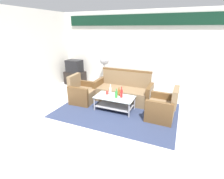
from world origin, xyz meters
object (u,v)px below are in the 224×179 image
at_px(bottle_red, 122,93).
at_px(television, 74,66).
at_px(bottle_brown, 119,92).
at_px(pedestal_fan, 105,62).
at_px(bottle_green, 116,94).
at_px(bottle_clear, 110,91).
at_px(tv_stand, 75,78).
at_px(cup, 107,93).
at_px(armchair_left, 83,93).
at_px(coffee_table, 115,101).
at_px(couch, 123,91).
at_px(armchair_right, 162,108).

distance_m(bottle_red, television, 3.04).
height_order(bottle_brown, pedestal_fan, pedestal_fan).
bearing_deg(bottle_green, bottle_clear, 148.53).
bearing_deg(tv_stand, bottle_brown, -29.89).
bearing_deg(cup, tv_stand, 145.22).
height_order(armchair_left, bottle_brown, armchair_left).
height_order(bottle_clear, bottle_brown, bottle_clear).
height_order(coffee_table, bottle_brown, bottle_brown).
height_order(bottle_green, bottle_red, bottle_red).
relative_size(armchair_left, bottle_clear, 2.75).
bearing_deg(couch, armchair_left, 27.56).
height_order(bottle_brown, tv_stand, bottle_brown).
bearing_deg(armchair_right, couch, 63.29).
xyz_separation_m(couch, bottle_red, (0.19, -0.71, 0.21)).
distance_m(bottle_red, bottle_clear, 0.36).
distance_m(bottle_clear, television, 2.70).
bearing_deg(armchair_left, armchair_right, 85.19).
bearing_deg(bottle_red, couch, 105.27).
distance_m(bottle_clear, tv_stand, 2.71).
bearing_deg(television, tv_stand, 90.00).
height_order(bottle_green, pedestal_fan, pedestal_fan).
height_order(armchair_right, cup, armchair_right).
xyz_separation_m(armchair_right, bottle_brown, (-1.22, 0.11, 0.21)).
distance_m(tv_stand, television, 0.50).
relative_size(bottle_brown, pedestal_fan, 0.18).
relative_size(bottle_clear, television, 0.51).
bearing_deg(cup, armchair_left, 176.59).
bearing_deg(coffee_table, couch, 89.94).
distance_m(bottle_brown, pedestal_fan, 1.94).
distance_m(armchair_left, pedestal_fan, 1.66).
bearing_deg(bottle_clear, television, 146.47).
xyz_separation_m(armchair_left, armchair_right, (2.43, -0.10, 0.00)).
relative_size(armchair_left, tv_stand, 1.06).
distance_m(armchair_right, coffee_table, 1.30).
relative_size(armchair_right, bottle_green, 3.22).
bearing_deg(tv_stand, couch, -19.18).
bearing_deg(bottle_green, television, 146.66).
distance_m(coffee_table, pedestal_fan, 2.08).
relative_size(bottle_green, bottle_red, 0.84).
xyz_separation_m(bottle_brown, tv_stand, (-2.48, 1.43, -0.24)).
distance_m(couch, bottle_red, 0.77).
height_order(bottle_red, bottle_clear, bottle_red).
relative_size(bottle_green, pedestal_fan, 0.21).
distance_m(armchair_left, coffee_table, 1.15).
bearing_deg(bottle_red, coffee_table, -173.07).
bearing_deg(television, armchair_left, 131.84).
xyz_separation_m(bottle_green, bottle_red, (0.12, 0.08, 0.02)).
xyz_separation_m(armchair_right, coffee_table, (-1.30, -0.04, -0.02)).
bearing_deg(armchair_left, bottle_red, 82.74).
bearing_deg(television, armchair_right, 157.86).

